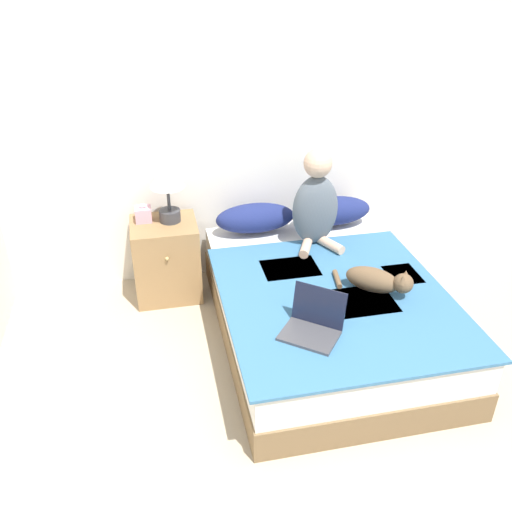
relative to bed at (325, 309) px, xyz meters
The scene contains 10 objects.
wall_back 1.50m from the bed, 93.97° to the left, with size 5.34×0.05×2.55m.
bed is the anchor object (origin of this frame).
pillow_near 0.96m from the bed, 110.94° to the left, with size 0.63×0.28×0.23m.
pillow_far 0.96m from the bed, 69.08° to the left, with size 0.63×0.28×0.23m.
person_sitting 0.79m from the bed, 82.25° to the left, with size 0.36×0.35×0.74m.
cat_tabby 0.46m from the bed, 33.95° to the right, with size 0.44×0.44×0.19m.
laptop_open 0.65m from the bed, 117.00° to the right, with size 0.43×0.43×0.25m.
nightstand 1.30m from the bed, 143.24° to the left, with size 0.50×0.47×0.62m.
table_lamp 1.47m from the bed, 140.48° to the left, with size 0.26×0.26×0.49m.
tissue_box 1.53m from the bed, 144.05° to the left, with size 0.12×0.12×0.14m.
Camera 1 is at (-1.04, -0.90, 2.43)m, focal length 38.00 mm.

